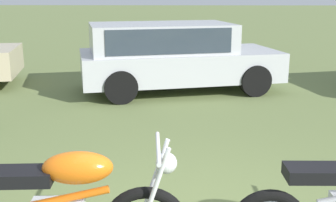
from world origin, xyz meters
The scene contains 1 object.
car_silver centered at (-0.41, 5.69, 0.83)m, with size 4.45×2.78×1.43m.
Camera 1 is at (-0.20, -3.26, 2.09)m, focal length 45.68 mm.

